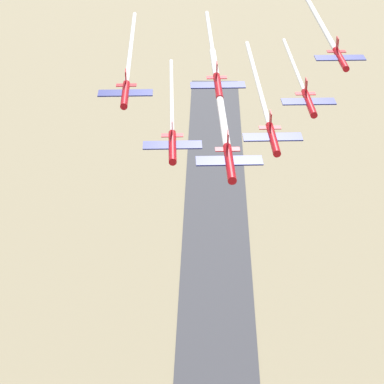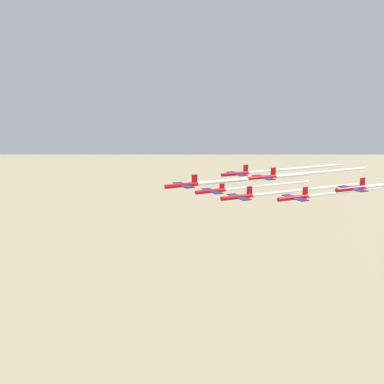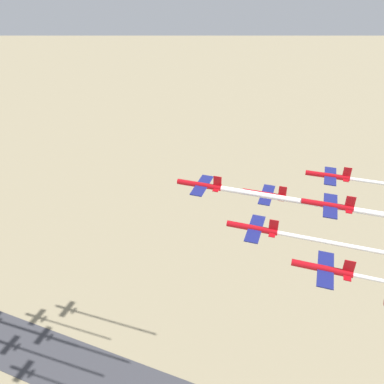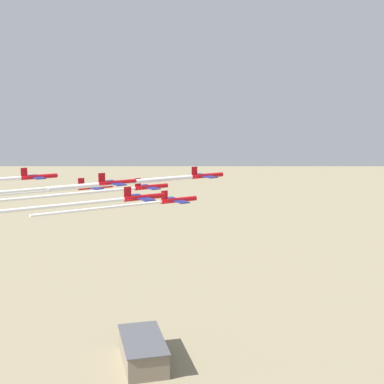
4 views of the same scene
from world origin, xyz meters
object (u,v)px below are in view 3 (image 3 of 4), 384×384
object	(u,v)px
jet_4	(329,205)
jet_1	(254,228)
jet_0	(201,185)
jet_5	(329,176)
jet_3	(324,269)
jet_2	(266,194)

from	to	relation	value
jet_4	jet_1	bearing A→B (deg)	120.47
jet_0	jet_5	world-z (taller)	jet_0
jet_1	jet_4	xyz separation A→B (m)	(12.44, -11.52, 3.57)
jet_1	jet_5	size ratio (longest dim) A/B	1.00
jet_3	jet_1	bearing A→B (deg)	59.53
jet_0	jet_4	distance (m)	29.24
jet_0	jet_4	world-z (taller)	jet_4
jet_4	jet_5	xyz separation A→B (m)	(16.47, 4.95, -1.36)
jet_2	jet_0	bearing A→B (deg)	120.47
jet_0	jet_3	bearing A→B (deg)	-120.47
jet_3	jet_2	bearing A→B (deg)	29.54
jet_0	jet_1	world-z (taller)	jet_0
jet_2	jet_3	size ratio (longest dim) A/B	1.00
jet_0	jet_5	xyz separation A→B (m)	(24.89, -23.05, -1.23)
jet_3	jet_5	world-z (taller)	jet_5
jet_1	jet_5	bearing A→B (deg)	-29.54
jet_2	jet_5	distance (m)	17.31
jet_3	jet_4	size ratio (longest dim) A/B	1.00
jet_1	jet_3	bearing A→B (deg)	-120.47
jet_0	jet_4	size ratio (longest dim) A/B	1.00
jet_1	jet_5	world-z (taller)	jet_5
jet_5	jet_3	bearing A→B (deg)	-180.00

